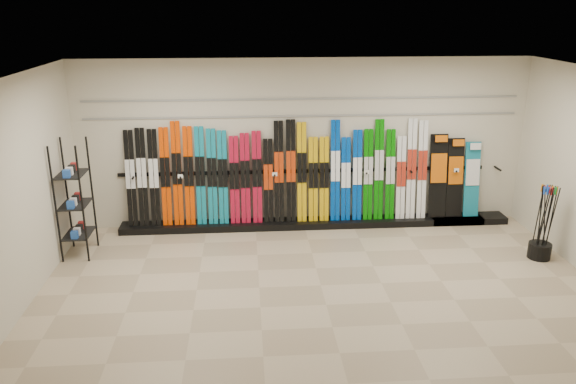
{
  "coord_description": "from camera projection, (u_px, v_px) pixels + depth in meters",
  "views": [
    {
      "loc": [
        -1.03,
        -7.19,
        3.85
      ],
      "look_at": [
        -0.4,
        1.0,
        1.1
      ],
      "focal_mm": 35.0,
      "sensor_mm": 36.0,
      "label": 1
    }
  ],
  "objects": [
    {
      "name": "skis",
      "position": [
        279.0,
        176.0,
        9.97
      ],
      "size": [
        5.37,
        0.25,
        1.83
      ],
      "color": "black",
      "rests_on": "ski_rack_base"
    },
    {
      "name": "accessory_rack",
      "position": [
        74.0,
        199.0,
        8.84
      ],
      "size": [
        0.4,
        0.6,
        1.87
      ],
      "primitive_type": "cube",
      "color": "black",
      "rests_on": "floor"
    },
    {
      "name": "floor",
      "position": [
        321.0,
        285.0,
        8.1
      ],
      "size": [
        8.0,
        8.0,
        0.0
      ],
      "primitive_type": "plane",
      "color": "gray",
      "rests_on": "ground"
    },
    {
      "name": "slatwall_rail_0",
      "position": [
        304.0,
        116.0,
        9.81
      ],
      "size": [
        7.6,
        0.02,
        0.03
      ],
      "primitive_type": "cube",
      "color": "gray",
      "rests_on": "back_wall"
    },
    {
      "name": "slatwall_rail_1",
      "position": [
        304.0,
        99.0,
        9.71
      ],
      "size": [
        7.6,
        0.02,
        0.03
      ],
      "primitive_type": "cube",
      "color": "gray",
      "rests_on": "back_wall"
    },
    {
      "name": "back_wall",
      "position": [
        304.0,
        144.0,
        9.98
      ],
      "size": [
        8.0,
        0.0,
        8.0
      ],
      "primitive_type": "plane",
      "rotation": [
        1.57,
        0.0,
        0.0
      ],
      "color": "beige",
      "rests_on": "floor"
    },
    {
      "name": "snowboards",
      "position": [
        454.0,
        178.0,
        10.25
      ],
      "size": [
        0.94,
        0.24,
        1.52
      ],
      "color": "black",
      "rests_on": "ski_rack_base"
    },
    {
      "name": "ceiling",
      "position": [
        325.0,
        75.0,
        7.14
      ],
      "size": [
        8.0,
        8.0,
        0.0
      ],
      "primitive_type": "plane",
      "rotation": [
        3.14,
        0.0,
        0.0
      ],
      "color": "silver",
      "rests_on": "back_wall"
    },
    {
      "name": "ski_rack_base",
      "position": [
        317.0,
        223.0,
        10.25
      ],
      "size": [
        8.0,
        0.4,
        0.12
      ],
      "primitive_type": "cube",
      "color": "black",
      "rests_on": "floor"
    },
    {
      "name": "left_wall",
      "position": [
        20.0,
        194.0,
        7.33
      ],
      "size": [
        0.0,
        5.0,
        5.0
      ],
      "primitive_type": "plane",
      "rotation": [
        1.57,
        0.0,
        1.57
      ],
      "color": "beige",
      "rests_on": "floor"
    },
    {
      "name": "pole_bin",
      "position": [
        539.0,
        251.0,
        8.94
      ],
      "size": [
        0.35,
        0.35,
        0.25
      ],
      "primitive_type": "cylinder",
      "color": "black",
      "rests_on": "floor"
    },
    {
      "name": "ski_poles",
      "position": [
        544.0,
        222.0,
        8.81
      ],
      "size": [
        0.25,
        0.26,
        1.18
      ],
      "color": "black",
      "rests_on": "pole_bin"
    }
  ]
}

